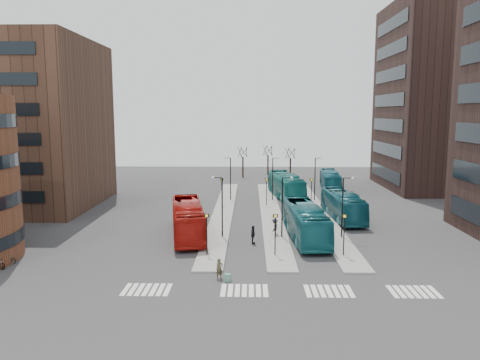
{
  "coord_description": "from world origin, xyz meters",
  "views": [
    {
      "loc": [
        -0.63,
        -27.85,
        12.62
      ],
      "look_at": [
        -1.75,
        24.3,
        5.0
      ],
      "focal_mm": 35.0,
      "sensor_mm": 36.0,
      "label": 1
    }
  ],
  "objects_px": {
    "suitcase": "(228,278)",
    "bicycle_far": "(6,259)",
    "commuter_a": "(189,233)",
    "commuter_b": "(253,235)",
    "teal_bus_d": "(330,180)",
    "teal_bus_a": "(305,222)",
    "traveller": "(219,269)",
    "commuter_c": "(275,227)",
    "teal_bus_c": "(343,205)",
    "red_bus": "(188,219)",
    "teal_bus_b": "(286,186)"
  },
  "relations": [
    {
      "from": "teal_bus_d",
      "to": "commuter_b",
      "type": "distance_m",
      "value": 34.61
    },
    {
      "from": "teal_bus_d",
      "to": "bicycle_far",
      "type": "distance_m",
      "value": 51.17
    },
    {
      "from": "red_bus",
      "to": "commuter_b",
      "type": "relative_size",
      "value": 7.03
    },
    {
      "from": "red_bus",
      "to": "commuter_a",
      "type": "bearing_deg",
      "value": -89.02
    },
    {
      "from": "traveller",
      "to": "commuter_b",
      "type": "relative_size",
      "value": 0.89
    },
    {
      "from": "commuter_b",
      "to": "commuter_a",
      "type": "bearing_deg",
      "value": 90.17
    },
    {
      "from": "red_bus",
      "to": "teal_bus_c",
      "type": "height_order",
      "value": "red_bus"
    },
    {
      "from": "teal_bus_c",
      "to": "bicycle_far",
      "type": "height_order",
      "value": "teal_bus_c"
    },
    {
      "from": "teal_bus_c",
      "to": "teal_bus_d",
      "type": "xyz_separation_m",
      "value": [
        2.12,
        21.27,
        -0.09
      ]
    },
    {
      "from": "suitcase",
      "to": "commuter_c",
      "type": "height_order",
      "value": "commuter_c"
    },
    {
      "from": "teal_bus_b",
      "to": "red_bus",
      "type": "bearing_deg",
      "value": -126.44
    },
    {
      "from": "teal_bus_a",
      "to": "teal_bus_d",
      "type": "height_order",
      "value": "teal_bus_a"
    },
    {
      "from": "suitcase",
      "to": "teal_bus_a",
      "type": "xyz_separation_m",
      "value": [
        7.22,
        12.02,
        1.46
      ]
    },
    {
      "from": "bicycle_far",
      "to": "teal_bus_b",
      "type": "bearing_deg",
      "value": -41.31
    },
    {
      "from": "teal_bus_a",
      "to": "commuter_b",
      "type": "height_order",
      "value": "teal_bus_a"
    },
    {
      "from": "suitcase",
      "to": "commuter_c",
      "type": "xyz_separation_m",
      "value": [
        4.21,
        13.04,
        0.62
      ]
    },
    {
      "from": "traveller",
      "to": "commuter_a",
      "type": "bearing_deg",
      "value": 76.3
    },
    {
      "from": "red_bus",
      "to": "teal_bus_d",
      "type": "xyz_separation_m",
      "value": [
        19.46,
        29.39,
        -0.22
      ]
    },
    {
      "from": "bicycle_far",
      "to": "commuter_a",
      "type": "bearing_deg",
      "value": -64.36
    },
    {
      "from": "suitcase",
      "to": "teal_bus_d",
      "type": "relative_size",
      "value": 0.05
    },
    {
      "from": "suitcase",
      "to": "commuter_a",
      "type": "distance_m",
      "value": 11.87
    },
    {
      "from": "teal_bus_d",
      "to": "commuter_a",
      "type": "bearing_deg",
      "value": -117.19
    },
    {
      "from": "teal_bus_b",
      "to": "teal_bus_d",
      "type": "height_order",
      "value": "teal_bus_b"
    },
    {
      "from": "teal_bus_c",
      "to": "commuter_a",
      "type": "relative_size",
      "value": 7.04
    },
    {
      "from": "commuter_a",
      "to": "teal_bus_b",
      "type": "bearing_deg",
      "value": -109.66
    },
    {
      "from": "teal_bus_b",
      "to": "teal_bus_d",
      "type": "relative_size",
      "value": 1.17
    },
    {
      "from": "suitcase",
      "to": "teal_bus_b",
      "type": "height_order",
      "value": "teal_bus_b"
    },
    {
      "from": "teal_bus_a",
      "to": "traveller",
      "type": "xyz_separation_m",
      "value": [
        -7.86,
        -11.52,
        -0.94
      ]
    },
    {
      "from": "traveller",
      "to": "bicycle_far",
      "type": "xyz_separation_m",
      "value": [
        -18.07,
        3.08,
        -0.37
      ]
    },
    {
      "from": "teal_bus_b",
      "to": "commuter_a",
      "type": "height_order",
      "value": "teal_bus_b"
    },
    {
      "from": "red_bus",
      "to": "teal_bus_a",
      "type": "distance_m",
      "value": 11.92
    },
    {
      "from": "traveller",
      "to": "bicycle_far",
      "type": "relative_size",
      "value": 0.97
    },
    {
      "from": "teal_bus_b",
      "to": "traveller",
      "type": "height_order",
      "value": "teal_bus_b"
    },
    {
      "from": "teal_bus_d",
      "to": "traveller",
      "type": "xyz_separation_m",
      "value": [
        -15.43,
        -41.75,
        -0.74
      ]
    },
    {
      "from": "teal_bus_a",
      "to": "teal_bus_c",
      "type": "bearing_deg",
      "value": 55.33
    },
    {
      "from": "suitcase",
      "to": "commuter_a",
      "type": "relative_size",
      "value": 0.34
    },
    {
      "from": "teal_bus_b",
      "to": "suitcase",
      "type": "bearing_deg",
      "value": -109.71
    },
    {
      "from": "red_bus",
      "to": "traveller",
      "type": "xyz_separation_m",
      "value": [
        4.03,
        -12.36,
        -0.96
      ]
    },
    {
      "from": "suitcase",
      "to": "red_bus",
      "type": "height_order",
      "value": "red_bus"
    },
    {
      "from": "teal_bus_c",
      "to": "commuter_b",
      "type": "height_order",
      "value": "teal_bus_c"
    },
    {
      "from": "teal_bus_b",
      "to": "commuter_c",
      "type": "relative_size",
      "value": 7.14
    },
    {
      "from": "red_bus",
      "to": "traveller",
      "type": "height_order",
      "value": "red_bus"
    },
    {
      "from": "teal_bus_d",
      "to": "suitcase",
      "type": "bearing_deg",
      "value": -105.01
    },
    {
      "from": "traveller",
      "to": "commuter_b",
      "type": "xyz_separation_m",
      "value": [
        2.61,
        9.61,
        0.1
      ]
    },
    {
      "from": "commuter_c",
      "to": "traveller",
      "type": "bearing_deg",
      "value": -7.87
    },
    {
      "from": "suitcase",
      "to": "bicycle_far",
      "type": "relative_size",
      "value": 0.35
    },
    {
      "from": "commuter_c",
      "to": "bicycle_far",
      "type": "bearing_deg",
      "value": -54.29
    },
    {
      "from": "commuter_a",
      "to": "commuter_b",
      "type": "xyz_separation_m",
      "value": [
        6.29,
        -0.93,
        0.06
      ]
    },
    {
      "from": "teal_bus_b",
      "to": "bicycle_far",
      "type": "height_order",
      "value": "teal_bus_b"
    },
    {
      "from": "traveller",
      "to": "commuter_c",
      "type": "xyz_separation_m",
      "value": [
        4.86,
        12.53,
        0.11
      ]
    }
  ]
}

